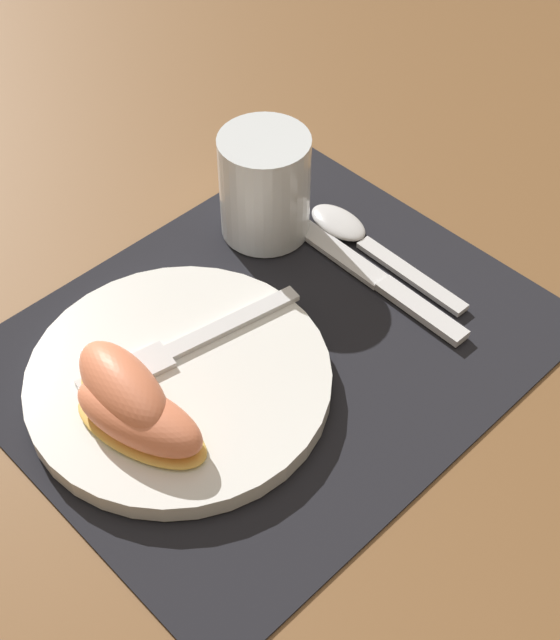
{
  "coord_description": "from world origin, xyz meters",
  "views": [
    {
      "loc": [
        -0.32,
        -0.34,
        0.54
      ],
      "look_at": [
        0.01,
        -0.0,
        0.02
      ],
      "focal_mm": 50.0,
      "sensor_mm": 36.0,
      "label": 1
    }
  ],
  "objects_px": {
    "fork": "(177,349)",
    "citrus_wedge_0": "(124,393)",
    "knife": "(368,273)",
    "spoon": "(357,236)",
    "plate": "(179,380)",
    "citrus_wedge_1": "(139,419)",
    "juice_glass": "(265,191)"
  },
  "relations": [
    {
      "from": "fork",
      "to": "citrus_wedge_0",
      "type": "bearing_deg",
      "value": -164.42
    },
    {
      "from": "knife",
      "to": "spoon",
      "type": "distance_m",
      "value": 0.05
    },
    {
      "from": "plate",
      "to": "spoon",
      "type": "bearing_deg",
      "value": 4.6
    },
    {
      "from": "plate",
      "to": "citrus_wedge_1",
      "type": "xyz_separation_m",
      "value": [
        -0.05,
        -0.02,
        0.02
      ]
    },
    {
      "from": "knife",
      "to": "citrus_wedge_1",
      "type": "height_order",
      "value": "citrus_wedge_1"
    },
    {
      "from": "knife",
      "to": "spoon",
      "type": "height_order",
      "value": "spoon"
    },
    {
      "from": "fork",
      "to": "juice_glass",
      "type": "bearing_deg",
      "value": 23.43
    },
    {
      "from": "spoon",
      "to": "citrus_wedge_0",
      "type": "distance_m",
      "value": 0.27
    },
    {
      "from": "fork",
      "to": "citrus_wedge_0",
      "type": "height_order",
      "value": "citrus_wedge_0"
    },
    {
      "from": "spoon",
      "to": "fork",
      "type": "xyz_separation_m",
      "value": [
        -0.21,
        -0.0,
        0.01
      ]
    },
    {
      "from": "citrus_wedge_1",
      "to": "fork",
      "type": "bearing_deg",
      "value": 31.11
    },
    {
      "from": "spoon",
      "to": "citrus_wedge_1",
      "type": "distance_m",
      "value": 0.28
    },
    {
      "from": "spoon",
      "to": "fork",
      "type": "distance_m",
      "value": 0.21
    },
    {
      "from": "fork",
      "to": "citrus_wedge_1",
      "type": "height_order",
      "value": "citrus_wedge_1"
    },
    {
      "from": "juice_glass",
      "to": "knife",
      "type": "distance_m",
      "value": 0.11
    },
    {
      "from": "knife",
      "to": "plate",
      "type": "bearing_deg",
      "value": 174.35
    },
    {
      "from": "juice_glass",
      "to": "spoon",
      "type": "bearing_deg",
      "value": -55.47
    },
    {
      "from": "juice_glass",
      "to": "citrus_wedge_1",
      "type": "bearing_deg",
      "value": -154.2
    },
    {
      "from": "fork",
      "to": "citrus_wedge_1",
      "type": "xyz_separation_m",
      "value": [
        -0.07,
        -0.04,
        0.01
      ]
    },
    {
      "from": "citrus_wedge_1",
      "to": "plate",
      "type": "bearing_deg",
      "value": 23.27
    },
    {
      "from": "knife",
      "to": "fork",
      "type": "relative_size",
      "value": 1.17
    },
    {
      "from": "plate",
      "to": "fork",
      "type": "bearing_deg",
      "value": 51.87
    },
    {
      "from": "spoon",
      "to": "citrus_wedge_0",
      "type": "xyz_separation_m",
      "value": [
        -0.27,
        -0.02,
        0.03
      ]
    },
    {
      "from": "spoon",
      "to": "citrus_wedge_0",
      "type": "height_order",
      "value": "citrus_wedge_0"
    },
    {
      "from": "citrus_wedge_0",
      "to": "citrus_wedge_1",
      "type": "height_order",
      "value": "citrus_wedge_0"
    },
    {
      "from": "spoon",
      "to": "knife",
      "type": "bearing_deg",
      "value": -125.5
    },
    {
      "from": "plate",
      "to": "citrus_wedge_0",
      "type": "relative_size",
      "value": 2.14
    },
    {
      "from": "knife",
      "to": "citrus_wedge_0",
      "type": "height_order",
      "value": "citrus_wedge_0"
    },
    {
      "from": "plate",
      "to": "fork",
      "type": "xyz_separation_m",
      "value": [
        0.01,
        0.02,
        0.01
      ]
    },
    {
      "from": "plate",
      "to": "spoon",
      "type": "relative_size",
      "value": 1.32
    },
    {
      "from": "knife",
      "to": "citrus_wedge_0",
      "type": "relative_size",
      "value": 2.04
    },
    {
      "from": "juice_glass",
      "to": "citrus_wedge_0",
      "type": "bearing_deg",
      "value": -158.67
    }
  ]
}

